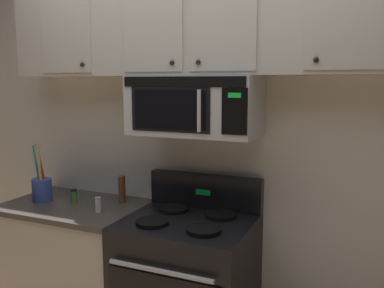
{
  "coord_description": "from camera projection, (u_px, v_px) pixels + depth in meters",
  "views": [
    {
      "loc": [
        0.96,
        -1.72,
        1.71
      ],
      "look_at": [
        0.0,
        0.49,
        1.35
      ],
      "focal_mm": 38.52,
      "sensor_mm": 36.0,
      "label": 1
    }
  ],
  "objects": [
    {
      "name": "back_wall",
      "position": [
        210.0,
        138.0,
        2.71
      ],
      "size": [
        5.2,
        0.1,
        2.7
      ],
      "primitive_type": "cube",
      "color": "silver",
      "rests_on": "ground_plane"
    },
    {
      "name": "stove_range",
      "position": [
        188.0,
        288.0,
        2.51
      ],
      "size": [
        0.76,
        0.69,
        1.12
      ],
      "color": "black",
      "rests_on": "ground_plane"
    },
    {
      "name": "over_range_microwave",
      "position": [
        195.0,
        105.0,
        2.45
      ],
      "size": [
        0.76,
        0.43,
        0.35
      ],
      "color": "#B7BABF"
    },
    {
      "name": "upper_cabinets",
      "position": [
        198.0,
        28.0,
        2.41
      ],
      "size": [
        2.5,
        0.36,
        0.55
      ],
      "color": "#BCB7AD"
    },
    {
      "name": "counter_segment",
      "position": [
        77.0,
        266.0,
        2.84
      ],
      "size": [
        0.93,
        0.65,
        0.9
      ],
      "color": "#BCB7AD",
      "rests_on": "ground_plane"
    },
    {
      "name": "utensil_crock_blue",
      "position": [
        42.0,
        188.0,
        2.83
      ],
      "size": [
        0.13,
        0.13,
        0.4
      ],
      "color": "#384C9E",
      "rests_on": "counter_segment"
    },
    {
      "name": "salt_shaker",
      "position": [
        98.0,
        205.0,
        2.59
      ],
      "size": [
        0.04,
        0.04,
        0.1
      ],
      "color": "white",
      "rests_on": "counter_segment"
    },
    {
      "name": "pepper_mill",
      "position": [
        122.0,
        189.0,
        2.8
      ],
      "size": [
        0.05,
        0.05,
        0.18
      ],
      "primitive_type": "cylinder",
      "color": "brown",
      "rests_on": "counter_segment"
    },
    {
      "name": "spice_jar",
      "position": [
        74.0,
        196.0,
        2.79
      ],
      "size": [
        0.04,
        0.04,
        0.1
      ],
      "color": "#4C7F33",
      "rests_on": "counter_segment"
    }
  ]
}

